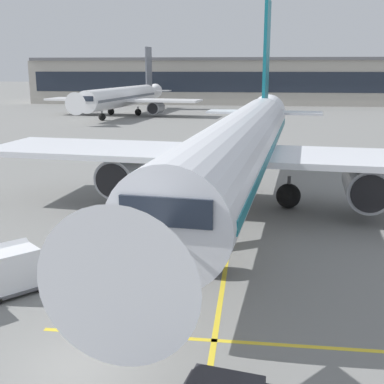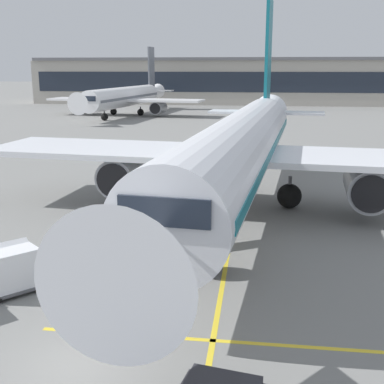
{
  "view_description": "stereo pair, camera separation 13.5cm",
  "coord_description": "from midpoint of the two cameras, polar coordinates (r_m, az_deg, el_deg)",
  "views": [
    {
      "loc": [
        4.89,
        -12.6,
        8.6
      ],
      "look_at": [
        2.2,
        8.83,
        3.23
      ],
      "focal_mm": 46.79,
      "sensor_mm": 36.0,
      "label": 1
    },
    {
      "loc": [
        5.02,
        -12.58,
        8.6
      ],
      "look_at": [
        2.2,
        8.83,
        3.23
      ],
      "focal_mm": 46.79,
      "sensor_mm": 36.0,
      "label": 2
    }
  ],
  "objects": [
    {
      "name": "ground_plane",
      "position": [
        16.03,
        -12.44,
        -18.84
      ],
      "size": [
        600.0,
        600.0,
        0.0
      ],
      "primitive_type": "plane",
      "color": "slate"
    },
    {
      "name": "apron_guidance_line_lead_in",
      "position": [
        30.9,
        5.06,
        -2.24
      ],
      "size": [
        0.2,
        110.0,
        0.01
      ],
      "color": "yellow",
      "rests_on": "ground"
    },
    {
      "name": "safety_cone_wingtip",
      "position": [
        32.12,
        -2.78,
        -1.03
      ],
      "size": [
        0.53,
        0.53,
        0.61
      ],
      "color": "black",
      "rests_on": "ground"
    },
    {
      "name": "safety_cone_engine_keepout",
      "position": [
        30.22,
        -5.91,
        -1.87
      ],
      "size": [
        0.71,
        0.71,
        0.79
      ],
      "color": "black",
      "rests_on": "ground"
    },
    {
      "name": "distant_airplane",
      "position": [
        94.32,
        -7.61,
        10.65
      ],
      "size": [
        29.46,
        38.43,
        12.83
      ],
      "color": "white",
      "rests_on": "ground"
    },
    {
      "name": "baggage_cart_lead",
      "position": [
        21.97,
        -12.63,
        -6.62
      ],
      "size": [
        2.53,
        2.57,
        1.91
      ],
      "color": "#515156",
      "rests_on": "ground"
    },
    {
      "name": "baggage_cart_second",
      "position": [
        21.01,
        -19.82,
        -8.11
      ],
      "size": [
        2.53,
        2.57,
        1.91
      ],
      "color": "#515156",
      "rests_on": "ground"
    },
    {
      "name": "apron_guidance_line_stop_bar",
      "position": [
        16.92,
        3.44,
        -16.59
      ],
      "size": [
        12.0,
        0.2,
        0.01
      ],
      "color": "yellow",
      "rests_on": "ground"
    },
    {
      "name": "ground_crew_by_loader",
      "position": [
        23.14,
        -14.81,
        -5.69
      ],
      "size": [
        0.38,
        0.53,
        1.74
      ],
      "color": "#514C42",
      "rests_on": "ground"
    },
    {
      "name": "ground_crew_by_carts",
      "position": [
        22.48,
        -15.27,
        -6.32
      ],
      "size": [
        0.25,
        0.57,
        1.74
      ],
      "color": "#514C42",
      "rests_on": "ground"
    },
    {
      "name": "parked_airplane",
      "position": [
        30.76,
        5.83,
        5.12
      ],
      "size": [
        32.88,
        42.84,
        14.54
      ],
      "color": "silver",
      "rests_on": "ground"
    },
    {
      "name": "terminal_building",
      "position": [
        128.03,
        10.49,
        12.33
      ],
      "size": [
        122.17,
        19.14,
        10.96
      ],
      "color": "#A8A399",
      "rests_on": "ground"
    },
    {
      "name": "belt_loader",
      "position": [
        23.89,
        -5.03,
        -4.96
      ],
      "size": [
        4.74,
        4.5,
        3.06
      ],
      "color": "gold",
      "rests_on": "ground"
    }
  ]
}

